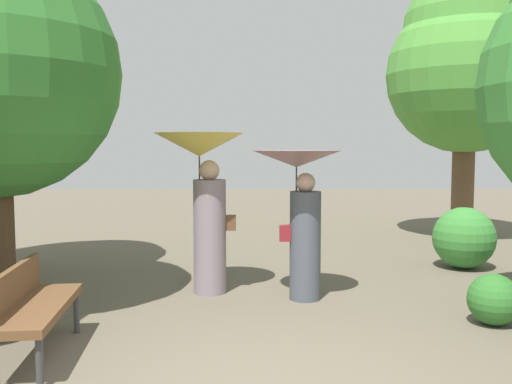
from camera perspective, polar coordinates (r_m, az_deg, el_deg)
name	(u,v)px	position (r m, az deg, el deg)	size (l,w,h in m)	color
person_left	(204,182)	(7.33, -5.28, 1.05)	(1.15, 1.15, 2.09)	gray
person_right	(300,198)	(7.02, 4.50, -0.58)	(1.10, 1.10, 1.87)	#474C56
park_bench	(31,303)	(5.59, -21.75, -10.34)	(0.62, 1.54, 0.83)	#38383D
tree_mid_right	(467,61)	(12.42, 20.43, 12.30)	(3.17, 3.17, 5.50)	brown
bush_path_left	(494,299)	(6.70, 22.80, -9.94)	(0.55, 0.55, 0.55)	#2D6B28
bush_path_right	(464,238)	(9.45, 20.21, -4.35)	(0.96, 0.96, 0.96)	#387F33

